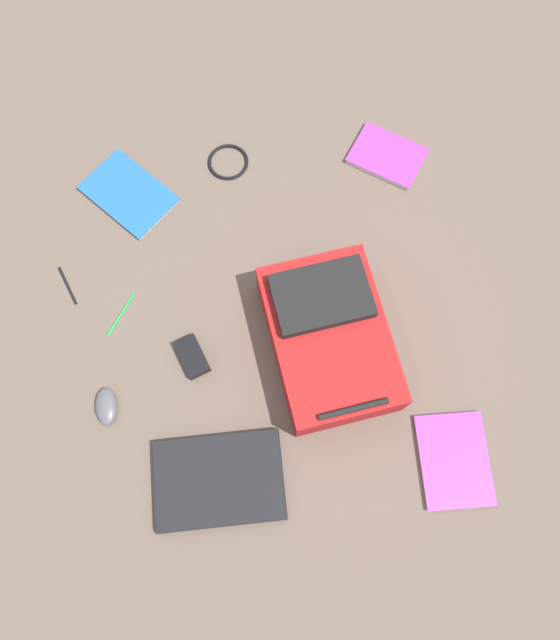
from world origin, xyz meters
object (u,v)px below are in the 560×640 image
computer_mouse (106,406)px  pen_black (121,314)px  laptop (219,480)px  book_comic (129,194)px  book_red (387,156)px  book_manual (454,460)px  cable_coil (228,162)px  pen_blue (67,285)px  backpack (329,337)px  power_brick (192,357)px

computer_mouse → pen_black: size_ratio=0.72×
laptop → computer_mouse: computer_mouse is taller
book_comic → pen_black: size_ratio=2.24×
book_red → computer_mouse: 1.15m
book_manual → cable_coil: bearing=-72.1°
computer_mouse → pen_blue: size_ratio=0.81×
laptop → computer_mouse: 0.37m
book_red → pen_black: size_ratio=1.85×
backpack → pen_black: bearing=-25.0°
backpack → power_brick: bearing=-10.3°
backpack → book_red: size_ratio=1.73×
computer_mouse → pen_blue: computer_mouse is taller
laptop → book_manual: bearing=168.2°
book_comic → cable_coil: bearing=-175.8°
pen_black → computer_mouse: bearing=70.5°
power_brick → pen_black: (0.17, -0.19, -0.01)m
power_brick → pen_blue: (0.31, -0.32, -0.01)m
laptop → book_comic: 0.92m
book_comic → pen_black: book_comic is taller
book_manual → pen_black: book_manual is taller
book_red → book_manual: 0.96m
book_red → computer_mouse: (1.02, 0.53, 0.01)m
laptop → book_red: bearing=-133.4°
book_manual → laptop: bearing=-11.8°
book_red → pen_blue: 1.07m
laptop → book_manual: laptop is taller
backpack → book_manual: backpack is taller
computer_mouse → pen_blue: bearing=-76.1°
backpack → book_comic: bearing=-55.0°
laptop → computer_mouse: (0.25, -0.28, 0.00)m
book_comic → book_red: bearing=172.9°
power_brick → pen_blue: 0.44m
cable_coil → backpack: bearing=100.1°
pen_black → book_red: bearing=-163.4°
backpack → computer_mouse: backpack is taller
backpack → book_manual: 0.48m
book_red → laptop: bearing=46.6°
computer_mouse → pen_black: (-0.09, -0.26, -0.01)m
pen_black → pen_blue: bearing=-44.6°
book_comic → power_brick: size_ratio=2.87×
book_manual → computer_mouse: bearing=-25.2°
backpack → laptop: backpack is taller
backpack → pen_blue: backpack is taller
book_red → cable_coil: book_red is taller
backpack → pen_black: (0.55, -0.26, -0.07)m
book_comic → pen_blue: (0.24, 0.25, -0.00)m
book_manual → power_brick: 0.78m
book_red → cable_coil: 0.51m
computer_mouse → power_brick: (-0.26, -0.07, -0.00)m
book_comic → pen_blue: book_comic is taller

